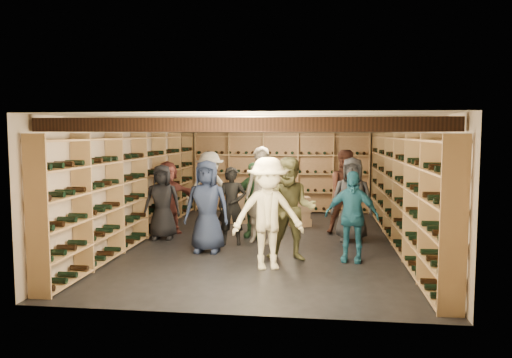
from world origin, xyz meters
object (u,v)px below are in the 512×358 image
object	(u,v)px
person_2	(291,209)
person_3	(268,213)
person_9	(210,190)
crate_stack_right	(299,211)
person_7	(261,195)
person_10	(253,200)
person_4	(352,216)
person_6	(207,206)
crate_stack_left	(239,208)
crate_loose	(351,217)
person_0	(162,202)
person_1	(232,206)
person_5	(168,197)
person_12	(352,199)
person_8	(347,192)

from	to	relation	value
person_2	person_3	distance (m)	0.68
person_2	person_9	distance (m)	3.30
crate_stack_right	person_7	size ratio (longest dim) A/B	0.36
person_10	person_4	bearing A→B (deg)	-29.55
person_6	person_3	bearing A→B (deg)	-37.78
person_3	person_6	xyz separation A→B (m)	(-1.21, 0.98, -0.05)
crate_stack_left	crate_loose	world-z (taller)	crate_stack_left
person_7	person_0	bearing A→B (deg)	-166.63
person_3	person_9	bearing A→B (deg)	101.05
crate_loose	person_6	bearing A→B (deg)	-128.14
person_1	person_6	world-z (taller)	person_6
crate_loose	person_9	world-z (taller)	person_9
person_7	person_4	bearing A→B (deg)	-20.26
person_3	person_7	xyz separation A→B (m)	(-0.31, 1.86, 0.06)
person_5	crate_stack_left	bearing A→B (deg)	28.83
person_10	person_12	world-z (taller)	person_12
person_8	person_10	size ratio (longest dim) A/B	1.16
person_3	person_6	size ratio (longest dim) A/B	1.06
person_5	person_2	bearing A→B (deg)	-54.31
person_8	crate_stack_left	bearing A→B (deg)	145.45
person_1	person_7	bearing A→B (deg)	16.26
person_0	person_5	bearing A→B (deg)	87.50
crate_stack_left	person_12	size ratio (longest dim) A/B	0.41
person_4	person_1	bearing A→B (deg)	166.40
person_5	person_10	world-z (taller)	person_5
person_4	person_10	bearing A→B (deg)	148.49
person_0	person_4	world-z (taller)	person_4
person_0	person_5	size ratio (longest dim) A/B	0.98
person_2	person_10	world-z (taller)	person_2
person_5	person_7	xyz separation A→B (m)	(2.09, -0.67, 0.17)
person_0	person_5	xyz separation A→B (m)	(-0.05, 0.57, 0.02)
person_5	person_9	world-z (taller)	person_9
person_8	person_9	xyz separation A→B (m)	(-3.05, 0.27, -0.03)
crate_loose	person_6	distance (m)	4.58
person_8	person_9	world-z (taller)	person_8
crate_stack_right	person_0	bearing A→B (deg)	-147.35
crate_loose	person_5	bearing A→B (deg)	-153.33
person_12	person_9	bearing A→B (deg)	168.99
crate_loose	person_7	distance (m)	3.39
person_3	person_8	size ratio (longest dim) A/B	0.99
person_6	person_10	distance (m)	1.53
person_4	person_8	xyz separation A→B (m)	(0.05, 2.32, 0.13)
person_0	person_10	world-z (taller)	person_10
person_8	person_7	bearing A→B (deg)	-159.71
crate_stack_left	person_9	xyz separation A→B (m)	(-0.55, -0.75, 0.53)
person_1	person_4	distance (m)	2.42
person_5	person_7	size ratio (longest dim) A/B	0.82
person_6	person_7	xyz separation A→B (m)	(0.89, 0.88, 0.11)
crate_stack_left	person_3	size ratio (longest dim) A/B	0.38
person_7	person_9	distance (m)	1.91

